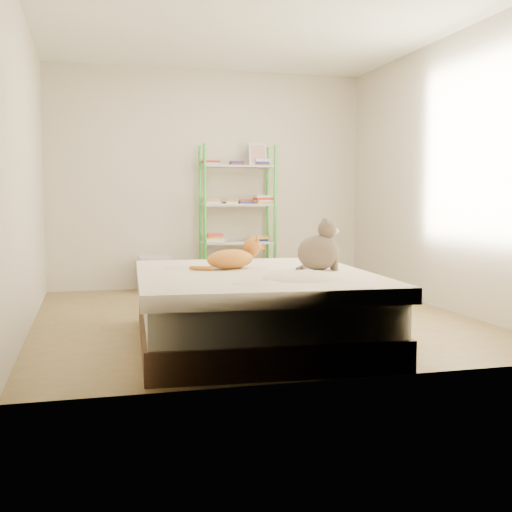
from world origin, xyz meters
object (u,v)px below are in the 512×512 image
object	(u,v)px
grey_cat	(318,245)
shelf_unit	(238,215)
cardboard_box	(232,284)
white_bin	(155,274)
bed	(253,308)
orange_cat	(230,256)

from	to	relation	value
grey_cat	shelf_unit	size ratio (longest dim) A/B	0.22
cardboard_box	white_bin	size ratio (longest dim) A/B	1.26
grey_cat	shelf_unit	distance (m)	2.95
bed	shelf_unit	size ratio (longest dim) A/B	1.25
grey_cat	white_bin	size ratio (longest dim) A/B	0.94
shelf_unit	cardboard_box	size ratio (longest dim) A/B	3.40
orange_cat	white_bin	size ratio (longest dim) A/B	1.16
bed	grey_cat	size ratio (longest dim) A/B	5.71
grey_cat	cardboard_box	distance (m)	2.19
shelf_unit	bed	bearing A→B (deg)	-100.89
orange_cat	white_bin	distance (m)	2.71
cardboard_box	orange_cat	bearing A→B (deg)	-96.48
white_bin	cardboard_box	bearing A→B (deg)	-47.91
bed	orange_cat	bearing A→B (deg)	120.11
orange_cat	white_bin	xyz separation A→B (m)	(-0.31, 2.66, -0.42)
shelf_unit	cardboard_box	bearing A→B (deg)	-107.29
grey_cat	cardboard_box	bearing A→B (deg)	14.30
orange_cat	shelf_unit	distance (m)	2.78
bed	cardboard_box	xyz separation A→B (m)	(0.30, 2.08, -0.10)
orange_cat	grey_cat	bearing A→B (deg)	-45.00
cardboard_box	grey_cat	bearing A→B (deg)	-78.41
bed	cardboard_box	bearing A→B (deg)	85.36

